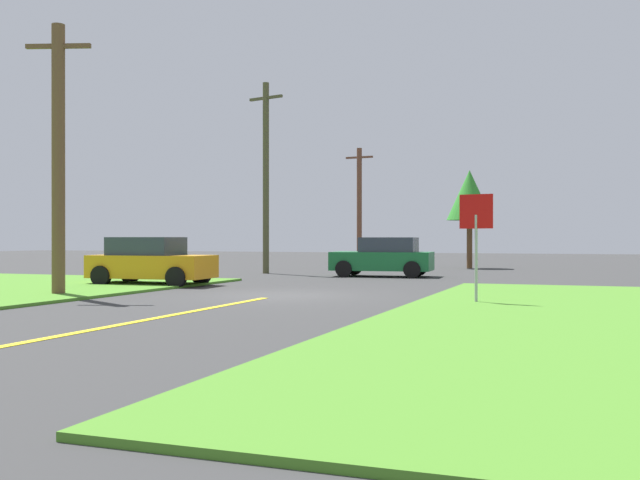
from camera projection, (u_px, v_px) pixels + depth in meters
ground_plane at (280, 295)px, 20.24m from camera, size 120.00×120.00×0.00m
lane_stripe_center at (98, 329)px, 12.72m from camera, size 0.20×14.00×0.01m
stop_sign at (476, 226)px, 17.34m from camera, size 0.81×0.19×2.63m
car_approaching_junction at (384, 257)px, 30.23m from camera, size 4.23×2.30×1.62m
parked_car_near_building at (150, 262)px, 24.49m from camera, size 4.14×2.12×1.62m
utility_pole_near at (58, 157)px, 20.00m from camera, size 1.76×0.65×7.43m
utility_pole_mid at (266, 175)px, 32.93m from camera, size 1.78×0.54×8.59m
utility_pole_far at (359, 204)px, 45.80m from camera, size 1.80×0.32×7.23m
oak_tree_left at (470, 196)px, 38.65m from camera, size 2.41×2.41×5.20m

